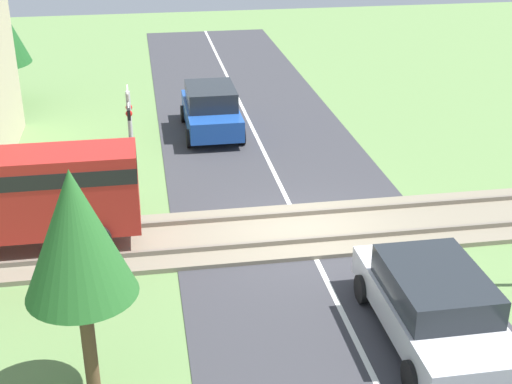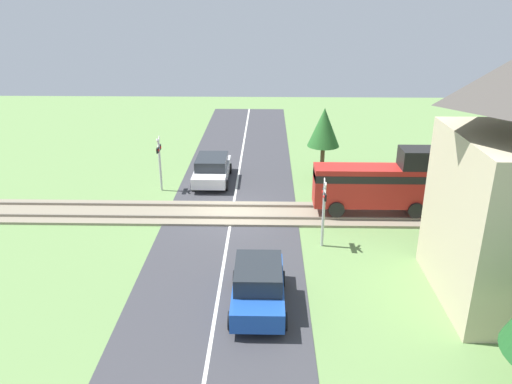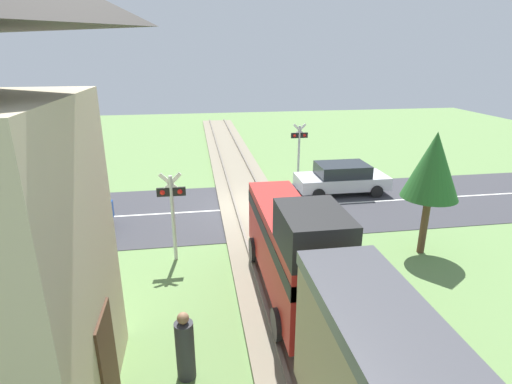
% 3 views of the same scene
% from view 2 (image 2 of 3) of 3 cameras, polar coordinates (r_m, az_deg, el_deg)
% --- Properties ---
extents(ground_plane, '(60.00, 60.00, 0.00)m').
position_cam_2_polar(ground_plane, '(24.51, -2.77, -2.58)').
color(ground_plane, '#66894C').
extents(road_surface, '(48.00, 6.40, 0.02)m').
position_cam_2_polar(road_surface, '(24.51, -2.77, -2.56)').
color(road_surface, '#38383D').
rests_on(road_surface, ground_plane).
extents(track_bed, '(2.80, 48.00, 0.24)m').
position_cam_2_polar(track_bed, '(24.49, -2.77, -2.44)').
color(track_bed, gray).
rests_on(track_bed, ground_plane).
extents(car_near_crossing, '(4.38, 2.03, 1.47)m').
position_cam_2_polar(car_near_crossing, '(28.65, -5.04, 2.68)').
color(car_near_crossing, silver).
rests_on(car_near_crossing, ground_plane).
extents(car_far_side, '(3.94, 1.90, 1.62)m').
position_cam_2_polar(car_far_side, '(17.30, 0.27, -10.59)').
color(car_far_side, '#1E4CA8').
rests_on(car_far_side, ground_plane).
extents(crossing_signal_west_approach, '(0.90, 0.18, 3.02)m').
position_cam_2_polar(crossing_signal_west_approach, '(27.33, -10.99, 3.99)').
color(crossing_signal_west_approach, '#B7B7B7').
rests_on(crossing_signal_west_approach, ground_plane).
extents(crossing_signal_east_approach, '(0.90, 0.18, 3.02)m').
position_cam_2_polar(crossing_signal_east_approach, '(20.92, 7.78, -1.39)').
color(crossing_signal_east_approach, '#B7B7B7').
rests_on(crossing_signal_east_approach, ground_plane).
extents(pedestrian_by_station, '(0.39, 0.39, 1.59)m').
position_cam_2_polar(pedestrian_by_station, '(22.93, 20.63, -3.84)').
color(pedestrian_by_station, '#333338').
rests_on(pedestrian_by_station, ground_plane).
extents(tree_roadside_hedge, '(1.82, 1.82, 4.19)m').
position_cam_2_polar(tree_roadside_hedge, '(28.51, 7.77, 7.29)').
color(tree_roadside_hedge, brown).
rests_on(tree_roadside_hedge, ground_plane).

